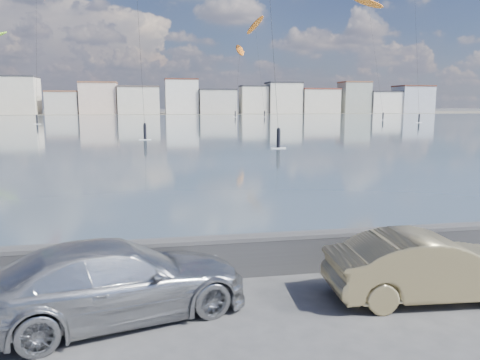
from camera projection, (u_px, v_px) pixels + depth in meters
ground at (227, 329)px, 8.86m from camera, size 700.00×700.00×0.00m
bay_water at (158, 124)px, 97.59m from camera, size 500.00×177.00×0.00m
far_shore_strip at (154, 113)px, 202.81m from camera, size 500.00×60.00×0.00m
seawall at (210, 255)px, 11.38m from camera, size 400.00×0.36×1.08m
far_buildings at (157, 99)px, 188.50m from camera, size 240.79×13.26×14.60m
car_silver at (116, 280)px, 9.27m from camera, size 5.71×3.53×1.54m
car_champagne at (429, 266)px, 10.17m from camera, size 4.51×1.85×1.45m
kitesurfer_1 at (368, 4)px, 122.73m from camera, size 9.69×10.24×32.28m
kitesurfer_8 at (240, 52)px, 149.16m from camera, size 4.83×10.58×23.56m
kitesurfer_9 at (255, 26)px, 148.12m from camera, size 6.03×11.08×31.53m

